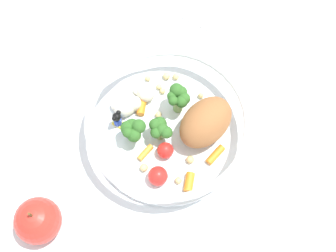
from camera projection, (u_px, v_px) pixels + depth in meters
name	position (u px, v px, depth m)	size (l,w,h in m)	color
ground_plane	(167.00, 143.00, 0.69)	(2.40, 2.40, 0.00)	white
food_container	(171.00, 124.00, 0.67)	(0.24, 0.24, 0.07)	white
loose_apple	(38.00, 221.00, 0.61)	(0.06, 0.06, 0.08)	red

